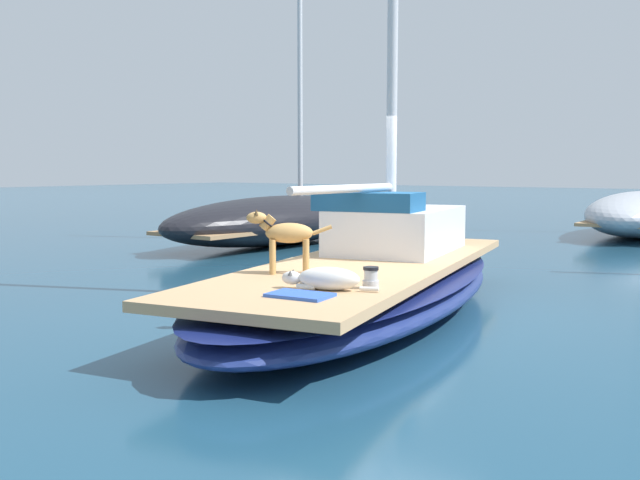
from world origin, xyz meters
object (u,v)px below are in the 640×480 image
object	(u,v)px
sailboat_main	(367,287)
dog_white	(325,279)
deck_winch	(371,278)
moored_boat_port_side	(281,219)
dog_tan	(285,235)
deck_towel	(300,295)

from	to	relation	value
sailboat_main	dog_white	world-z (taller)	dog_white
deck_winch	moored_boat_port_side	bearing A→B (deg)	133.76
dog_tan	dog_white	xyz separation A→B (m)	(0.96, -0.59, -0.32)
deck_winch	dog_tan	bearing A→B (deg)	167.75
deck_winch	dog_white	bearing A→B (deg)	-134.78
dog_white	deck_towel	world-z (taller)	dog_white
sailboat_main	moored_boat_port_side	world-z (taller)	moored_boat_port_side
moored_boat_port_side	deck_winch	bearing A→B (deg)	-46.24
dog_tan	moored_boat_port_side	world-z (taller)	moored_boat_port_side
moored_boat_port_side	dog_tan	bearing A→B (deg)	-50.80
deck_winch	moored_boat_port_side	distance (m)	10.18
dog_tan	deck_towel	bearing A→B (deg)	-45.98
dog_white	deck_winch	bearing A→B (deg)	45.22
deck_towel	moored_boat_port_side	distance (m)	10.53
dog_white	moored_boat_port_side	world-z (taller)	moored_boat_port_side
dog_white	deck_winch	world-z (taller)	dog_white
dog_tan	deck_winch	distance (m)	1.34
dog_tan	deck_towel	size ratio (longest dim) A/B	1.41
sailboat_main	moored_boat_port_side	xyz separation A→B (m)	(-5.98, 5.71, 0.27)
sailboat_main	deck_towel	xyz separation A→B (m)	(0.77, -2.38, 0.34)
deck_towel	dog_white	bearing A→B (deg)	92.82
moored_boat_port_side	deck_towel	bearing A→B (deg)	-50.15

